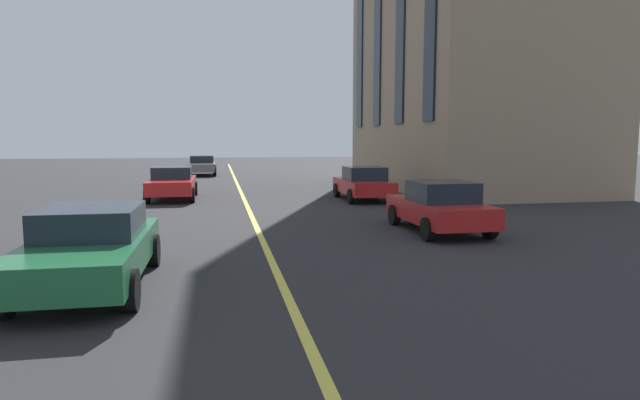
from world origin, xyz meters
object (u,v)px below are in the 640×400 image
object	(u,v)px
car_red_parked_b	(172,183)
car_red_trailing	(363,183)
car_green_far	(90,247)
car_grey_oncoming	(202,165)
car_red_near	(440,206)

from	to	relation	value
car_red_parked_b	car_red_trailing	size ratio (longest dim) A/B	1.13
car_green_far	car_red_trailing	bearing A→B (deg)	-34.50
car_grey_oncoming	car_green_far	size ratio (longest dim) A/B	1.00
car_red_trailing	car_green_far	size ratio (longest dim) A/B	0.89
car_grey_oncoming	car_red_near	bearing A→B (deg)	-164.13
car_grey_oncoming	car_green_far	world-z (taller)	same
car_red_near	car_red_parked_b	bearing A→B (deg)	39.12
car_red_near	car_grey_oncoming	xyz separation A→B (m)	(24.79, 7.05, 0.00)
car_red_near	car_red_parked_b	world-z (taller)	car_red_near
car_red_trailing	car_grey_oncoming	distance (m)	18.40
car_grey_oncoming	car_green_far	bearing A→B (deg)	177.83
car_red_trailing	car_grey_oncoming	world-z (taller)	car_red_trailing
car_red_near	car_green_far	size ratio (longest dim) A/B	0.89
car_red_trailing	car_green_far	bearing A→B (deg)	145.50
car_red_trailing	car_green_far	world-z (taller)	car_red_trailing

